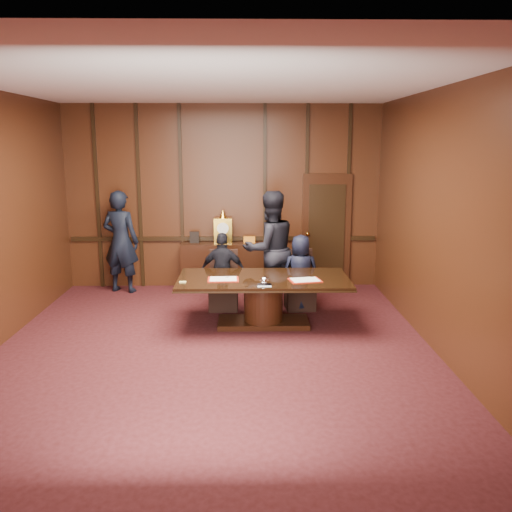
# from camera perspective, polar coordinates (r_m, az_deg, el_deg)

# --- Properties ---
(room) EXTENTS (7.00, 7.04, 3.50)m
(room) POSITION_cam_1_polar(r_m,az_deg,el_deg) (7.15, -4.06, 3.31)
(room) COLOR black
(room) RESTS_ON ground
(sideboard) EXTENTS (1.60, 0.45, 1.54)m
(sideboard) POSITION_cam_1_polar(r_m,az_deg,el_deg) (10.45, -3.44, -0.86)
(sideboard) COLOR black
(sideboard) RESTS_ON ground
(conference_table) EXTENTS (2.62, 1.32, 0.76)m
(conference_table) POSITION_cam_1_polar(r_m,az_deg,el_deg) (8.34, 0.78, -3.95)
(conference_table) COLOR black
(conference_table) RESTS_ON ground
(folder_left) EXTENTS (0.47, 0.35, 0.02)m
(folder_left) POSITION_cam_1_polar(r_m,az_deg,el_deg) (8.16, -3.47, -2.45)
(folder_left) COLOR #B42010
(folder_left) RESTS_ON conference_table
(folder_right) EXTENTS (0.52, 0.41, 0.02)m
(folder_right) POSITION_cam_1_polar(r_m,az_deg,el_deg) (8.13, 5.18, -2.54)
(folder_right) COLOR #B42010
(folder_right) RESTS_ON conference_table
(inkstand) EXTENTS (0.20, 0.14, 0.12)m
(inkstand) POSITION_cam_1_polar(r_m,az_deg,el_deg) (7.83, 0.89, -2.70)
(inkstand) COLOR white
(inkstand) RESTS_ON conference_table
(notepad) EXTENTS (0.10, 0.07, 0.01)m
(notepad) POSITION_cam_1_polar(r_m,az_deg,el_deg) (8.06, -7.73, -2.73)
(notepad) COLOR #D1C366
(notepad) RESTS_ON conference_table
(chair_left) EXTENTS (0.48, 0.48, 0.99)m
(chair_left) POSITION_cam_1_polar(r_m,az_deg,el_deg) (9.25, -3.43, -3.78)
(chair_left) COLOR black
(chair_left) RESTS_ON ground
(chair_right) EXTENTS (0.52, 0.52, 0.99)m
(chair_right) POSITION_cam_1_polar(r_m,az_deg,el_deg) (9.29, 4.61, -3.73)
(chair_right) COLOR black
(chair_right) RESTS_ON ground
(signatory_left) EXTENTS (0.81, 0.42, 1.32)m
(signatory_left) POSITION_cam_1_polar(r_m,az_deg,el_deg) (9.08, -3.48, -1.67)
(signatory_left) COLOR black
(signatory_left) RESTS_ON ground
(signatory_right) EXTENTS (0.63, 0.41, 1.29)m
(signatory_right) POSITION_cam_1_polar(r_m,az_deg,el_deg) (9.13, 4.71, -1.75)
(signatory_right) COLOR black
(signatory_right) RESTS_ON ground
(witness_left) EXTENTS (0.80, 0.63, 1.93)m
(witness_left) POSITION_cam_1_polar(r_m,az_deg,el_deg) (10.46, -14.04, 1.48)
(witness_left) COLOR black
(witness_left) RESTS_ON ground
(witness_right) EXTENTS (1.18, 1.06, 1.99)m
(witness_right) POSITION_cam_1_polar(r_m,az_deg,el_deg) (9.25, 1.48, 0.72)
(witness_right) COLOR black
(witness_right) RESTS_ON ground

